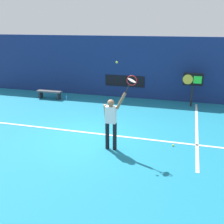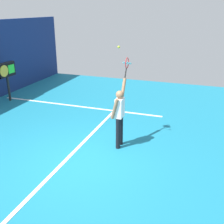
# 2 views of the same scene
# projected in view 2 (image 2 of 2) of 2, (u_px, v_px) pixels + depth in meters

# --- Properties ---
(ground_plane) EXTENTS (18.00, 18.00, 0.00)m
(ground_plane) POSITION_uv_depth(u_px,v_px,m) (81.00, 161.00, 7.30)
(ground_plane) COLOR teal
(court_baseline) EXTENTS (10.00, 0.10, 0.01)m
(court_baseline) POSITION_uv_depth(u_px,v_px,m) (68.00, 158.00, 7.42)
(court_baseline) COLOR white
(court_baseline) RESTS_ON ground_plane
(court_sideline) EXTENTS (0.10, 7.00, 0.01)m
(court_sideline) POSITION_uv_depth(u_px,v_px,m) (77.00, 106.00, 11.33)
(court_sideline) COLOR white
(court_sideline) RESTS_ON ground_plane
(tennis_player) EXTENTS (0.74, 0.31, 1.95)m
(tennis_player) POSITION_uv_depth(u_px,v_px,m) (120.00, 114.00, 7.73)
(tennis_player) COLOR black
(tennis_player) RESTS_ON ground_plane
(tennis_racket) EXTENTS (0.42, 0.27, 0.62)m
(tennis_racket) POSITION_uv_depth(u_px,v_px,m) (127.00, 64.00, 7.83)
(tennis_racket) COLOR black
(tennis_ball) EXTENTS (0.07, 0.07, 0.07)m
(tennis_ball) POSITION_uv_depth(u_px,v_px,m) (119.00, 47.00, 7.25)
(tennis_ball) COLOR #CCE033
(scoreboard_clock) EXTENTS (0.96, 0.20, 1.66)m
(scoreboard_clock) POSITION_uv_depth(u_px,v_px,m) (6.00, 71.00, 11.60)
(scoreboard_clock) COLOR black
(scoreboard_clock) RESTS_ON ground_plane
(spare_ball) EXTENTS (0.07, 0.07, 0.07)m
(spare_ball) POSITION_uv_depth(u_px,v_px,m) (115.00, 118.00, 10.04)
(spare_ball) COLOR #CCE033
(spare_ball) RESTS_ON ground_plane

